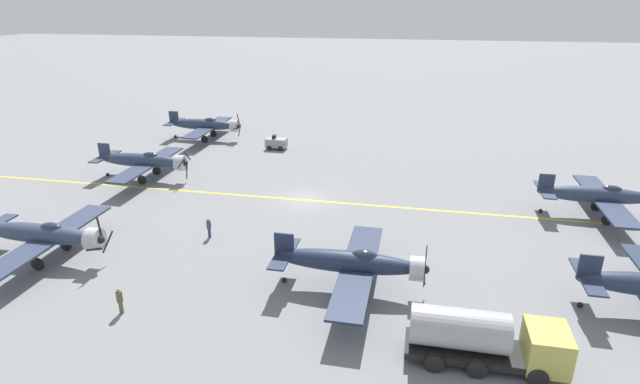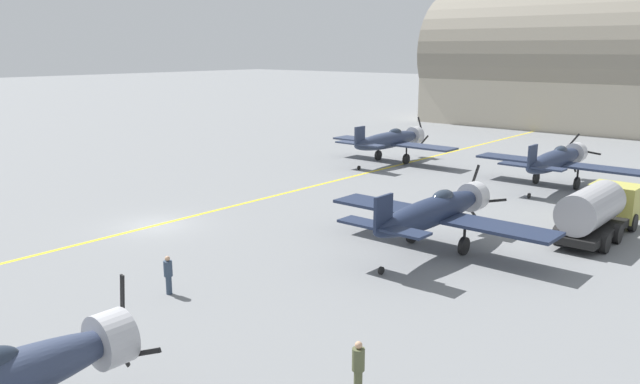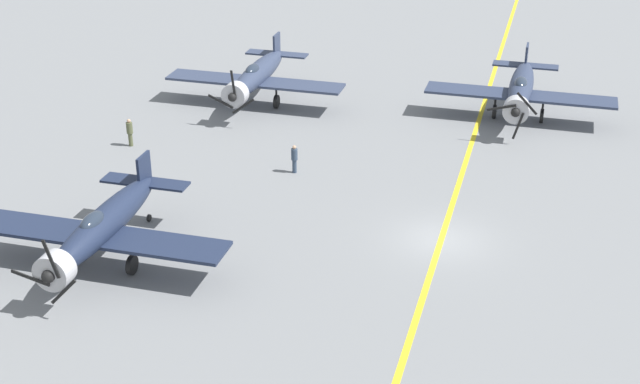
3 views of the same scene
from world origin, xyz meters
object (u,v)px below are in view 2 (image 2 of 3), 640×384
object	(u,v)px
fuel_tanker	(599,210)
hangar	(573,67)
airplane_mid_right	(435,212)
airplane_far_center	(390,140)
airplane_far_right	(556,160)
ground_crew_walking	(358,366)
ground_crew_inspecting	(168,273)

from	to	relation	value
fuel_tanker	hangar	world-z (taller)	hangar
airplane_mid_right	fuel_tanker	bearing A→B (deg)	48.98
airplane_mid_right	airplane_far_center	world-z (taller)	airplane_mid_right
airplane_far_center	hangar	bearing A→B (deg)	92.58
fuel_tanker	airplane_mid_right	bearing A→B (deg)	-125.72
airplane_mid_right	airplane_far_right	size ratio (longest dim) A/B	1.00
airplane_far_right	airplane_far_center	world-z (taller)	airplane_far_center
fuel_tanker	airplane_far_right	bearing A→B (deg)	120.18
ground_crew_walking	airplane_far_center	bearing A→B (deg)	122.97
airplane_far_right	fuel_tanker	world-z (taller)	airplane_far_right
hangar	airplane_far_center	bearing A→B (deg)	-94.34
airplane_far_center	ground_crew_inspecting	xyz separation A→B (m)	(10.41, -31.34, -1.11)
airplane_far_right	fuel_tanker	distance (m)	12.62
hangar	airplane_mid_right	bearing A→B (deg)	-76.93
airplane_mid_right	airplane_far_right	xyz separation A→B (m)	(-0.82, 18.58, 0.00)
airplane_mid_right	hangar	size ratio (longest dim) A/B	0.33
ground_crew_inspecting	hangar	size ratio (longest dim) A/B	0.05
ground_crew_inspecting	fuel_tanker	bearing A→B (deg)	61.31
airplane_far_center	fuel_tanker	bearing A→B (deg)	-21.47
airplane_far_right	ground_crew_walking	world-z (taller)	airplane_far_right
airplane_far_right	fuel_tanker	bearing A→B (deg)	-50.82
airplane_far_right	airplane_far_center	size ratio (longest dim) A/B	1.00
fuel_tanker	hangar	distance (m)	51.98
ground_crew_inspecting	hangar	bearing A→B (deg)	96.39
airplane_far_center	ground_crew_inspecting	bearing A→B (deg)	-64.72
ground_crew_walking	ground_crew_inspecting	xyz separation A→B (m)	(-10.64, 1.11, -0.04)
fuel_tanker	ground_crew_walking	bearing A→B (deg)	-90.61
hangar	fuel_tanker	bearing A→B (deg)	-69.02
fuel_tanker	ground_crew_inspecting	bearing A→B (deg)	-118.69
airplane_far_center	ground_crew_walking	xyz separation A→B (m)	(21.05, -32.45, -1.07)
fuel_tanker	hangar	bearing A→B (deg)	110.98
airplane_far_center	ground_crew_inspecting	distance (m)	33.04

